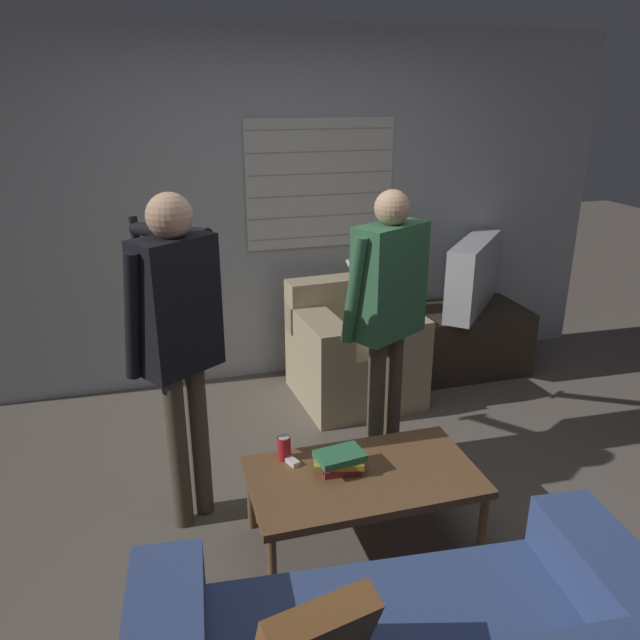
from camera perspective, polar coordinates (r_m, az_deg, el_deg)
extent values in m
plane|color=#665B51|center=(3.38, 4.39, -18.72)|extent=(16.00, 16.00, 0.00)
cube|color=#ADB2B7|center=(4.65, -3.92, 9.86)|extent=(5.20, 0.06, 2.55)
cube|color=silver|center=(4.65, 0.05, 12.32)|extent=(1.11, 0.02, 0.92)
cube|color=#A4A099|center=(4.71, 0.09, 7.66)|extent=(1.08, 0.00, 0.01)
cube|color=#A4A099|center=(4.68, 0.09, 9.50)|extent=(1.08, 0.00, 0.01)
cube|color=#A4A099|center=(4.65, 0.09, 11.36)|extent=(1.08, 0.00, 0.01)
cube|color=#A4A099|center=(4.63, 0.09, 13.25)|extent=(1.08, 0.00, 0.01)
cube|color=#A4A099|center=(4.61, 0.09, 15.14)|extent=(1.08, 0.00, 0.01)
cube|color=#A4A099|center=(4.60, 0.09, 17.05)|extent=(1.08, 0.00, 0.01)
cube|color=#384C7F|center=(2.45, 26.58, -22.12)|extent=(0.32, 0.93, 0.21)
cube|color=tan|center=(4.52, 3.21, -4.40)|extent=(0.87, 0.84, 0.46)
cube|color=tan|center=(4.61, 1.90, 1.71)|extent=(0.82, 0.26, 0.37)
cube|color=tan|center=(4.50, 6.62, 0.00)|extent=(0.30, 0.79, 0.21)
cube|color=tan|center=(4.29, -0.19, -0.93)|extent=(0.30, 0.79, 0.21)
cube|color=brown|center=(3.08, 4.01, -14.13)|extent=(1.09, 0.61, 0.04)
cylinder|color=brown|center=(3.31, -6.34, -15.80)|extent=(0.04, 0.04, 0.36)
cylinder|color=brown|center=(3.57, 10.32, -12.99)|extent=(0.04, 0.04, 0.36)
cylinder|color=brown|center=(2.90, -4.38, -21.86)|extent=(0.04, 0.04, 0.36)
cylinder|color=brown|center=(3.20, 14.64, -17.89)|extent=(0.04, 0.04, 0.36)
cube|color=#33281E|center=(5.09, 13.29, -1.70)|extent=(0.87, 0.58, 0.51)
cube|color=#B2B2B7|center=(4.91, 13.79, 4.01)|extent=(0.74, 0.78, 0.55)
cube|color=black|center=(4.94, 12.63, 4.17)|extent=(0.51, 0.56, 0.45)
cylinder|color=#4C4233|center=(3.25, -12.84, -11.62)|extent=(0.10, 0.10, 0.86)
cylinder|color=#4C4233|center=(3.32, -10.97, -10.75)|extent=(0.10, 0.10, 0.86)
cube|color=black|center=(2.96, -12.95, 1.33)|extent=(0.42, 0.37, 0.65)
sphere|color=tan|center=(2.86, -13.62, 9.24)|extent=(0.21, 0.21, 0.21)
cylinder|color=black|center=(2.89, -16.77, 0.27)|extent=(0.15, 0.17, 0.62)
cylinder|color=black|center=(3.25, -13.65, 7.84)|extent=(0.40, 0.55, 0.12)
cube|color=black|center=(3.50, -16.61, 8.02)|extent=(0.05, 0.05, 0.13)
cylinder|color=#4C4233|center=(3.63, 5.13, -7.76)|extent=(0.10, 0.10, 0.83)
cylinder|color=#4C4233|center=(3.74, 6.66, -6.95)|extent=(0.10, 0.10, 0.83)
cube|color=#336642|center=(3.40, 6.35, 3.56)|extent=(0.47, 0.38, 0.62)
sphere|color=tan|center=(3.31, 6.62, 10.16)|extent=(0.19, 0.19, 0.19)
cylinder|color=#336642|center=(3.26, 3.13, 2.70)|extent=(0.14, 0.17, 0.60)
cylinder|color=#336642|center=(3.70, 5.85, 6.63)|extent=(0.31, 0.49, 0.41)
cube|color=white|center=(3.89, 3.05, 4.72)|extent=(0.08, 0.10, 0.12)
cube|color=maroon|center=(3.08, 1.74, -13.20)|extent=(0.18, 0.15, 0.04)
cube|color=gold|center=(3.05, 1.71, -12.84)|extent=(0.26, 0.18, 0.03)
cube|color=#33754C|center=(3.04, 1.83, -12.32)|extent=(0.24, 0.18, 0.03)
cylinder|color=red|center=(3.14, -3.30, -11.60)|extent=(0.07, 0.07, 0.12)
cylinder|color=silver|center=(3.11, -3.33, -10.62)|extent=(0.06, 0.06, 0.00)
cube|color=white|center=(3.15, -2.85, -12.60)|extent=(0.09, 0.14, 0.02)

